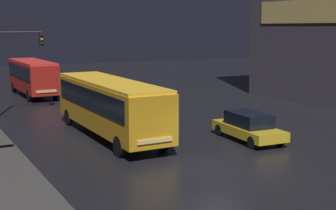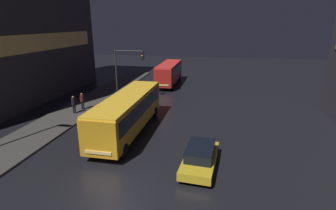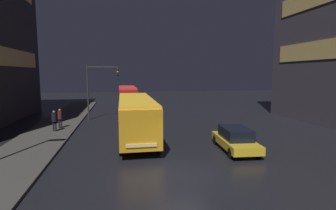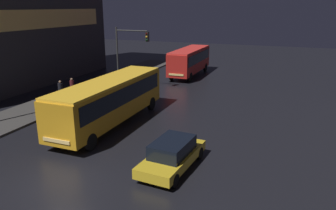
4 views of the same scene
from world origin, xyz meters
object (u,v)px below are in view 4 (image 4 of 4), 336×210
Objects in this scene: bus_near at (110,97)px; car_taxi at (172,154)px; bus_far at (190,59)px; traffic_light_main at (128,48)px; pedestrian_mid at (72,86)px; pedestrian_near at (61,89)px.

bus_near is 2.35× the size of car_taxi.
traffic_light_main reaches higher than bus_far.
bus_near is 7.72m from car_taxi.
bus_far is 15.00m from pedestrian_mid.
traffic_light_main is at bearing -121.87° from pedestrian_near.
traffic_light_main reaches higher than pedestrian_near.
pedestrian_near is (-6.60, -14.85, -0.70)m from bus_far.
bus_far is 1.53× the size of traffic_light_main.
bus_near is 7.89m from pedestrian_mid.
bus_near is 17.94m from bus_far.
pedestrian_near is 1.02× the size of pedestrian_mid.
traffic_light_main reaches higher than car_taxi.
car_taxi is 2.73× the size of pedestrian_mid.
car_taxi is at bearing 124.60° from pedestrian_mid.
car_taxi is at bearing -54.70° from traffic_light_main.
bus_far is at bearing -89.20° from bus_near.
traffic_light_main reaches higher than bus_near.
bus_near is at bearing 125.38° from pedestrian_mid.
bus_far is 5.30× the size of pedestrian_mid.
bus_near reaches higher than pedestrian_mid.
traffic_light_main is (3.33, 5.95, 2.86)m from pedestrian_near.
pedestrian_mid reaches higher than car_taxi.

